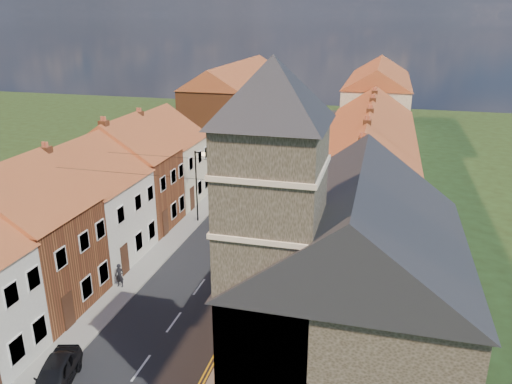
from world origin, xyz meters
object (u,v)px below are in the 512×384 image
Objects in this scene: pedestrian_left at (120,275)px; lamppost at (197,182)px; church at (343,273)px; car_mid_b at (289,177)px; car_mid at (230,189)px; car_far at (269,156)px; pedestrian_right at (259,326)px; car_near at (55,375)px; car_distant at (293,124)px.

lamppost is at bearing 82.16° from pedestrian_left.
church is 2.53× the size of lamppost.
car_mid_b is at bearing 66.12° from lamppost.
lamppost reaches higher than car_mid.
pedestrian_left is at bearing -104.14° from car_far.
church reaches higher than lamppost.
car_mid_b is at bearing -71.43° from car_far.
car_mid_b is (-3.60, 26.47, -0.36)m from pedestrian_right.
pedestrian_right is at bearing 19.02° from car_near.
lamppost reaches higher than pedestrian_left.
car_distant is 2.80× the size of pedestrian_right.
car_mid is 6.98m from car_mid_b.
car_far is at bearing -73.18° from car_mid_b.
church is 21.38m from lamppost.
lamppost is at bearing 76.30° from car_near.
car_mid_b is (4.70, 32.16, -0.04)m from car_near.
church is 4.01× the size of car_mid_b.
car_mid is 22.87m from pedestrian_right.
church reaches higher than car_mid_b.
car_mid is 31.53m from car_distant.
car_mid_b is at bearing 71.97° from pedestrian_left.
car_far is (0.95, 12.22, 0.02)m from car_mid.
lamppost is 38.48m from car_distant.
lamppost reaches higher than car_near.
car_far is at bearing -93.46° from car_distant.
church is 27.16m from car_mid.
lamppost is 11.70m from pedestrian_left.
car_distant is at bearing 77.52° from car_mid.
church reaches higher than car_near.
lamppost is 3.48× the size of pedestrian_right.
car_far is 19.32m from car_distant.
car_far is at bearing -72.67° from pedestrian_right.
car_distant is at bearing 74.42° from car_near.
lamppost is 1.54× the size of car_near.
pedestrian_left reaches higher than car_mid.
church is at bearing -74.12° from car_mid.
lamppost is 3.88× the size of pedestrian_left.
church is at bearing -83.16° from car_distant.
car_near is 2.26× the size of pedestrian_right.
car_far is 34.33m from pedestrian_right.
car_near is 10.07m from pedestrian_right.
church is 3.25× the size of car_far.
pedestrian_right is at bearing -87.09° from car_distant.
pedestrian_right is at bearing -58.37° from lamppost.
car_far reaches higher than car_mid.
lamppost is at bearing 128.30° from church.
car_near is 1.03× the size of car_mid_b.
car_far is 7.99m from car_mid_b.
lamppost is at bearing -104.08° from car_far.
church is 3.90× the size of car_near.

